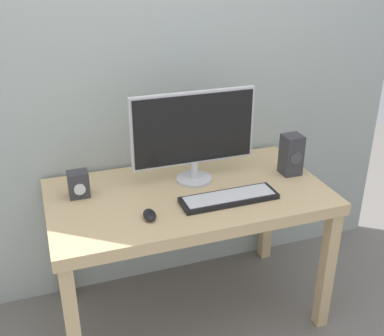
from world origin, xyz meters
TOP-DOWN VIEW (x-y plane):
  - ground_plane at (0.00, 0.00)m, footprint 6.00×6.00m
  - wall_back at (0.00, 0.40)m, footprint 2.77×0.04m
  - desk at (0.00, 0.00)m, footprint 1.33×0.73m
  - monitor at (0.07, 0.11)m, footprint 0.62×0.18m
  - keyboard_primary at (0.15, -0.15)m, footprint 0.46×0.14m
  - mouse at (-0.24, -0.18)m, footprint 0.06×0.10m
  - speaker_right at (0.56, 0.01)m, footprint 0.10×0.10m
  - audio_controller at (-0.50, 0.12)m, footprint 0.09×0.09m

SIDE VIEW (x-z plane):
  - ground_plane at x=0.00m, z-range 0.00..0.00m
  - desk at x=0.00m, z-range 0.28..1.02m
  - keyboard_primary at x=0.15m, z-range 0.73..0.76m
  - mouse at x=-0.24m, z-range 0.73..0.76m
  - audio_controller at x=-0.50m, z-range 0.73..0.86m
  - speaker_right at x=0.56m, z-range 0.73..0.94m
  - monitor at x=0.07m, z-range 0.76..1.21m
  - wall_back at x=0.00m, z-range 0.00..3.00m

